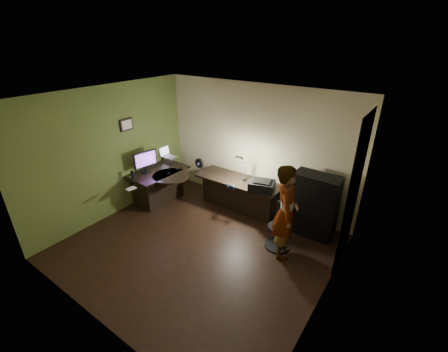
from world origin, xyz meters
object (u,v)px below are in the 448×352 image
Objects in this scene: cabinet at (314,205)px; desk_right at (238,194)px; monitor at (145,165)px; office_chair at (279,228)px; person at (286,212)px; desk_left at (160,186)px.

desk_right is at bearing -178.12° from cabinet.
office_chair is at bearing 14.61° from monitor.
cabinet is at bearing -37.23° from person.
person reaches higher than desk_right.
desk_right is (1.70, 0.73, -0.02)m from desk_left.
office_chair is 0.49m from person.
cabinet reaches higher than office_chair.
cabinet is at bearing 15.97° from desk_left.
person is (3.33, 0.11, -0.08)m from monitor.
cabinet is (1.67, 0.05, 0.27)m from desk_right.
desk_right is at bearing 157.61° from office_chair.
desk_left is 1.85m from desk_right.
monitor is at bearing -164.13° from cabinet.
cabinet is 0.93m from person.
desk_right is 1.49m from office_chair.
office_chair is at bearing 25.33° from person.
desk_left is at bearing 63.50° from person.
desk_right is at bearing 35.78° from person.
office_chair is 0.48× the size of person.
office_chair reaches higher than desk_right.
office_chair is at bearing -114.76° from cabinet.
monitor is at bearing -153.96° from desk_right.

